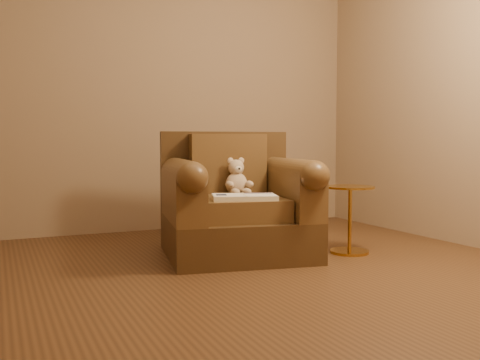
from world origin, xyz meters
name	(u,v)px	position (x,y,z in m)	size (l,w,h in m)	color
floor	(251,278)	(0.00, 0.00, 0.00)	(4.00, 4.00, 0.00)	#55351D
armchair	(236,207)	(0.20, 0.67, 0.35)	(1.16, 1.12, 0.90)	#442E16
teddy_bear	(237,180)	(0.25, 0.75, 0.54)	(0.21, 0.23, 0.28)	#C8AB8C
guidebook	(244,197)	(0.15, 0.41, 0.45)	(0.49, 0.38, 0.04)	beige
side_table	(350,217)	(0.98, 0.35, 0.27)	(0.36, 0.36, 0.50)	#BC8733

